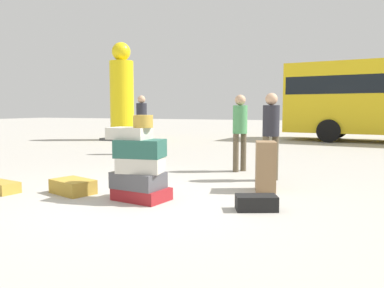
% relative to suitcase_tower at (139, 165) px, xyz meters
% --- Properties ---
extents(ground_plane, '(80.00, 80.00, 0.00)m').
position_rel_suitcase_tower_xyz_m(ground_plane, '(0.08, -0.06, -0.50)').
color(ground_plane, '#ADA89E').
extents(suitcase_tower, '(0.88, 0.63, 1.22)m').
position_rel_suitcase_tower_xyz_m(suitcase_tower, '(0.00, 0.00, 0.00)').
color(suitcase_tower, maroon).
rests_on(suitcase_tower, ground).
extents(suitcase_tan_white_trunk, '(0.77, 0.62, 0.22)m').
position_rel_suitcase_tower_xyz_m(suitcase_tan_white_trunk, '(-1.17, -0.02, -0.39)').
color(suitcase_tan_white_trunk, '#B28C33').
rests_on(suitcase_tan_white_trunk, ground).
extents(suitcase_black_behind_tower, '(0.60, 0.47, 0.19)m').
position_rel_suitcase_tower_xyz_m(suitcase_black_behind_tower, '(1.68, 0.10, -0.41)').
color(suitcase_black_behind_tower, black).
rests_on(suitcase_black_behind_tower, ground).
extents(suitcase_brown_upright_blue, '(0.40, 0.49, 0.79)m').
position_rel_suitcase_tower_xyz_m(suitcase_brown_upright_blue, '(1.55, 1.30, -0.11)').
color(suitcase_brown_upright_blue, olive).
rests_on(suitcase_brown_upright_blue, ground).
extents(person_bearded_onlooker, '(0.30, 0.31, 1.60)m').
position_rel_suitcase_tower_xyz_m(person_bearded_onlooker, '(0.67, 2.99, 0.45)').
color(person_bearded_onlooker, brown).
rests_on(person_bearded_onlooker, ground).
extents(person_tourist_with_camera, '(0.30, 0.31, 1.69)m').
position_rel_suitcase_tower_xyz_m(person_tourist_with_camera, '(-2.73, 4.86, 0.51)').
color(person_tourist_with_camera, brown).
rests_on(person_tourist_with_camera, ground).
extents(person_passerby_in_red, '(0.30, 0.30, 1.59)m').
position_rel_suitcase_tower_xyz_m(person_passerby_in_red, '(1.45, 2.22, 0.45)').
color(person_passerby_in_red, brown).
rests_on(person_passerby_in_red, ground).
extents(yellow_dummy_statue, '(1.38, 1.38, 4.06)m').
position_rel_suitcase_tower_xyz_m(yellow_dummy_statue, '(-6.06, 9.02, 1.30)').
color(yellow_dummy_statue, yellow).
rests_on(yellow_dummy_statue, ground).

